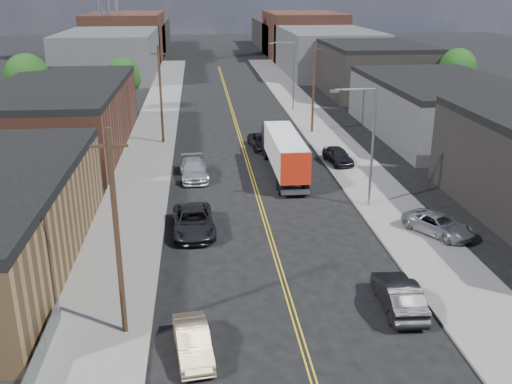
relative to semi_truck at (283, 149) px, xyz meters
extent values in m
plane|color=black|center=(-2.84, 25.77, -2.08)|extent=(260.00, 260.00, 0.00)
cube|color=gold|center=(-2.84, 10.77, -2.08)|extent=(0.32, 120.00, 0.01)
cube|color=slate|center=(-12.34, 10.77, -2.01)|extent=(5.00, 140.00, 0.15)
cube|color=slate|center=(6.66, 10.77, -2.01)|extent=(5.00, 140.00, 0.15)
cube|color=#542E21|center=(-20.84, 9.77, 0.92)|extent=(12.00, 26.00, 6.00)
cube|color=black|center=(-20.84, 9.77, 4.22)|extent=(12.00, 26.00, 0.60)
cube|color=navy|center=(12.36, -14.23, 1.52)|extent=(0.30, 20.00, 0.80)
cube|color=#3D3D40|center=(19.16, 11.77, 0.67)|extent=(14.00, 24.00, 5.50)
cube|color=black|center=(19.16, 11.77, 3.72)|extent=(14.00, 24.00, 0.60)
cube|color=black|center=(19.16, 37.77, 1.42)|extent=(14.00, 22.00, 7.00)
cube|color=black|center=(19.16, 37.77, 5.22)|extent=(14.00, 22.00, 0.60)
cube|color=#3D3D40|center=(-22.84, 60.77, 1.92)|extent=(16.00, 30.00, 8.00)
cube|color=#3D3D40|center=(17.16, 60.77, 1.92)|extent=(16.00, 30.00, 8.00)
cube|color=#542E21|center=(-22.84, 85.77, 2.92)|extent=(16.00, 26.00, 10.00)
cube|color=#542E21|center=(17.16, 85.77, 2.92)|extent=(16.00, 26.00, 10.00)
cube|color=black|center=(-22.84, 105.77, 1.42)|extent=(16.00, 40.00, 7.00)
cube|color=black|center=(17.16, 105.77, 1.42)|extent=(16.00, 40.00, 7.00)
cylinder|color=gray|center=(5.16, -9.23, 2.42)|extent=(0.18, 0.18, 9.00)
cylinder|color=gray|center=(3.66, -9.23, 6.72)|extent=(3.00, 0.12, 0.12)
cube|color=gray|center=(2.16, -9.23, 6.62)|extent=(0.60, 0.25, 0.18)
cylinder|color=gray|center=(5.16, 25.77, 2.42)|extent=(0.18, 0.18, 9.00)
cylinder|color=gray|center=(3.66, 25.77, 6.72)|extent=(3.00, 0.12, 0.12)
cube|color=gray|center=(2.16, 25.77, 6.62)|extent=(0.60, 0.25, 0.18)
cylinder|color=black|center=(-11.04, -24.23, 2.92)|extent=(0.26, 0.26, 10.00)
cube|color=black|center=(-11.04, -24.23, 7.12)|extent=(1.60, 0.12, 0.12)
cylinder|color=black|center=(-11.04, 10.77, 2.92)|extent=(0.26, 0.26, 10.00)
cube|color=black|center=(-11.04, 10.77, 7.12)|extent=(1.60, 0.12, 0.12)
cylinder|color=black|center=(5.36, 13.77, 2.92)|extent=(0.26, 0.26, 10.00)
cube|color=black|center=(5.36, 13.77, 7.12)|extent=(1.60, 0.12, 0.12)
cylinder|color=black|center=(-26.84, 20.77, 0.17)|extent=(0.36, 0.36, 4.50)
sphere|color=#13350E|center=(-26.84, 20.77, 3.77)|extent=(5.04, 5.04, 5.04)
sphere|color=#13350E|center=(-26.24, 21.07, 2.87)|extent=(3.96, 3.96, 3.96)
sphere|color=#13350E|center=(-27.34, 20.37, 3.14)|extent=(3.60, 3.60, 3.60)
cylinder|color=black|center=(-16.84, 27.77, -0.21)|extent=(0.36, 0.36, 3.75)
sphere|color=#13350E|center=(-16.84, 27.77, 2.79)|extent=(4.20, 4.20, 4.20)
sphere|color=#13350E|center=(-16.24, 28.07, 2.04)|extent=(3.30, 3.30, 3.30)
sphere|color=#13350E|center=(-17.34, 27.37, 2.27)|extent=(3.00, 3.00, 3.00)
cylinder|color=black|center=(27.16, 25.77, 0.04)|extent=(0.36, 0.36, 4.25)
sphere|color=#13350E|center=(27.16, 25.77, 3.44)|extent=(4.76, 4.76, 4.76)
sphere|color=#13350E|center=(27.76, 26.07, 2.59)|extent=(3.74, 3.74, 3.74)
sphere|color=#13350E|center=(26.66, 25.37, 2.85)|extent=(3.40, 3.40, 3.40)
cube|color=white|center=(0.00, -1.40, 0.29)|extent=(2.39, 10.95, 2.55)
cube|color=#A91E0D|center=(0.00, -6.87, 0.29)|extent=(2.39, 0.13, 2.57)
cube|color=gray|center=(0.00, -6.87, -1.58)|extent=(2.25, 0.60, 0.25)
cube|color=black|center=(0.00, 5.35, -0.67)|extent=(2.29, 2.92, 2.83)
cylinder|color=black|center=(0.00, -5.47, -1.63)|extent=(2.37, 0.92, 0.91)
cylinder|color=black|center=(0.00, 5.35, -1.63)|extent=(2.28, 0.92, 0.91)
imported|color=#9E8867|center=(-7.84, -26.23, -1.40)|extent=(1.97, 4.32, 1.37)
imported|color=black|center=(-7.84, -12.66, -1.28)|extent=(3.04, 5.96, 1.61)
imported|color=#B8BBBE|center=(-7.84, -1.17, -1.29)|extent=(2.61, 5.61, 1.59)
imported|color=black|center=(2.51, -23.40, -1.27)|extent=(1.95, 4.99, 1.62)
imported|color=#9DA0A2|center=(8.16, -14.87, -1.26)|extent=(4.38, 5.29, 1.34)
imported|color=black|center=(5.36, 1.49, -1.19)|extent=(2.42, 4.59, 1.49)
imported|color=black|center=(-0.85, 7.77, -1.35)|extent=(2.97, 5.51, 1.47)
camera|label=1|loc=(-7.22, -47.89, 13.43)|focal=40.00mm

